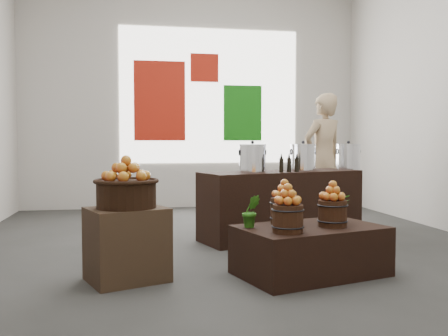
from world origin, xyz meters
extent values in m
plane|color=#333331|center=(0.00, 0.00, 0.00)|extent=(7.00, 7.00, 0.00)
cube|color=beige|center=(0.00, 3.50, 2.00)|extent=(6.00, 0.04, 4.00)
cube|color=white|center=(0.30, 3.48, 2.00)|extent=(3.20, 0.02, 2.40)
cube|color=#AA1C0D|center=(-0.60, 3.47, 1.90)|extent=(0.90, 0.04, 1.40)
cube|color=#146910|center=(0.90, 3.47, 1.70)|extent=(0.70, 0.04, 1.00)
cube|color=#AA1C0D|center=(0.20, 3.47, 2.50)|extent=(0.50, 0.04, 0.50)
cube|color=#44311F|center=(-1.11, -1.19, 0.31)|extent=(0.76, 0.70, 0.62)
cylinder|color=black|center=(-1.11, -1.19, 0.73)|extent=(0.50, 0.50, 0.23)
cube|color=black|center=(0.48, -1.28, 0.22)|extent=(1.41, 1.09, 0.43)
cylinder|color=#321A0D|center=(0.19, -1.55, 0.55)|extent=(0.25, 0.25, 0.23)
cylinder|color=#321A0D|center=(0.67, -1.33, 0.55)|extent=(0.25, 0.25, 0.23)
cylinder|color=#321A0D|center=(0.30, -1.10, 0.55)|extent=(0.25, 0.25, 0.23)
imported|color=#286C16|center=(0.83, -1.04, 0.56)|extent=(0.24, 0.21, 0.25)
imported|color=#286C16|center=(-0.05, -1.26, 0.58)|extent=(0.16, 0.13, 0.29)
cube|color=black|center=(0.72, 0.39, 0.41)|extent=(2.10, 1.20, 0.82)
cylinder|color=silver|center=(0.32, 0.27, 0.97)|extent=(0.31, 0.31, 0.31)
cylinder|color=silver|center=(1.02, 0.48, 0.97)|extent=(0.31, 0.31, 0.31)
cylinder|color=silver|center=(1.72, 0.70, 0.97)|extent=(0.31, 0.31, 0.31)
imported|color=tan|center=(1.68, 1.50, 0.94)|extent=(0.81, 0.67, 1.88)
camera|label=1|loc=(-1.03, -5.44, 1.18)|focal=40.00mm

